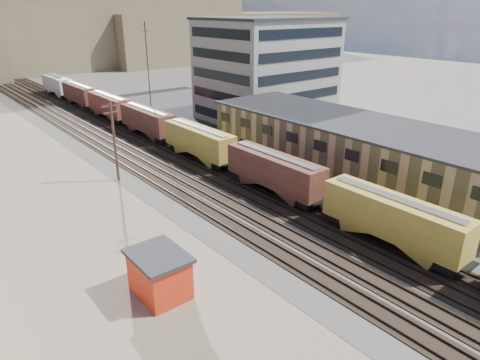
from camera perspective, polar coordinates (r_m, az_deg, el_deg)
ballast_bed at (r=65.38m, az=-11.98°, el=3.74°), size 18.00×200.00×0.06m
dirt_yard at (r=50.44m, az=-26.82°, el=-3.84°), size 24.00×180.00×0.03m
asphalt_lot at (r=67.41m, az=11.14°, el=4.35°), size 26.00×120.00×0.04m
rail_tracks at (r=65.12m, az=-12.41°, el=3.71°), size 11.40×200.00×0.24m
freight_train at (r=66.23m, az=-9.21°, el=6.67°), size 3.00×119.74×4.46m
warehouse at (r=55.20m, az=14.60°, el=4.08°), size 12.40×40.40×7.25m
office_tower at (r=83.13m, az=3.55°, el=14.54°), size 22.60×18.60×18.45m
utility_pole_north at (r=53.51m, az=-16.42°, el=5.17°), size 2.20×0.32×10.00m
radio_mast at (r=74.69m, az=-12.07°, el=13.17°), size 1.20×0.16×18.00m
maintenance_shed at (r=32.78m, az=-10.68°, el=-12.18°), size 3.66×4.72×3.44m
parked_car_blue at (r=78.17m, az=7.13°, el=7.52°), size 4.26×5.23×1.32m
parked_car_far at (r=87.72m, az=3.12°, el=9.26°), size 1.94×4.16×1.38m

